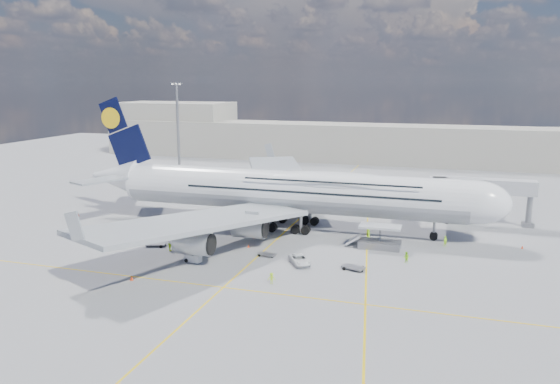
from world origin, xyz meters
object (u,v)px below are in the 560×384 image
(dolly_row_a, at_px, (187,243))
(crew_wing, at_px, (170,245))
(dolly_nose_near, at_px, (267,254))
(dolly_back, at_px, (136,227))
(jet_bridge, at_px, (465,189))
(cone_wing_right_outer, at_px, (132,278))
(dolly_row_c, at_px, (156,244))
(cone_nose, at_px, (522,247))
(catering_truck_outer, at_px, (265,187))
(crew_loader, at_px, (406,258))
(airliner, at_px, (291,191))
(light_mast, at_px, (178,131))
(catering_truck_inner, at_px, (298,195))
(cone_wing_left_outer, at_px, (248,192))
(crew_nose, at_px, (445,241))
(cone_wing_right_inner, at_px, (248,246))
(baggage_tug, at_px, (193,258))
(crew_tug, at_px, (272,278))
(crew_van, at_px, (368,234))
(dolly_row_b, at_px, (205,236))
(dolly_nose_far, at_px, (353,267))
(cone_tail, at_px, (78,215))
(cargo_loader, at_px, (379,240))
(service_van, at_px, (299,260))

(dolly_row_a, bearing_deg, crew_wing, -137.62)
(dolly_nose_near, bearing_deg, dolly_back, 173.88)
(jet_bridge, relative_size, crew_wing, 10.72)
(dolly_nose_near, distance_m, cone_wing_right_outer, 20.38)
(dolly_row_c, relative_size, cone_nose, 7.08)
(dolly_back, distance_m, crew_wing, 15.43)
(catering_truck_outer, xyz_separation_m, crew_loader, (34.75, -38.80, -1.00))
(jet_bridge, xyz_separation_m, crew_wing, (-43.72, -29.33, -5.97))
(dolly_row_a, distance_m, dolly_row_c, 5.50)
(airliner, xyz_separation_m, light_mast, (-40.26, 35.00, 6.34))
(catering_truck_inner, distance_m, cone_wing_left_outer, 15.75)
(crew_nose, relative_size, crew_loader, 1.01)
(cone_nose, bearing_deg, cone_wing_right_inner, -163.33)
(baggage_tug, xyz_separation_m, cone_wing_right_inner, (5.26, 8.90, -0.41))
(crew_tug, bearing_deg, airliner, 83.28)
(crew_nose, distance_m, cone_wing_left_outer, 53.82)
(crew_wing, distance_m, crew_tug, 21.26)
(catering_truck_inner, height_order, crew_loader, catering_truck_inner)
(light_mast, bearing_deg, crew_van, -34.79)
(crew_tug, bearing_deg, cone_wing_right_inner, 103.55)
(jet_bridge, relative_size, catering_truck_outer, 2.73)
(dolly_nose_near, height_order, crew_tug, crew_tug)
(crew_van, bearing_deg, dolly_row_c, 105.74)
(dolly_row_a, bearing_deg, cone_nose, 20.86)
(crew_loader, distance_m, cone_nose, 21.10)
(dolly_row_b, height_order, dolly_nose_near, dolly_row_b)
(dolly_row_b, bearing_deg, dolly_nose_far, -10.16)
(cone_wing_right_outer, bearing_deg, crew_nose, 35.37)
(cone_tail, bearing_deg, dolly_nose_near, -15.92)
(catering_truck_outer, distance_m, crew_tug, 55.67)
(crew_van, distance_m, cone_tail, 56.24)
(dolly_row_c, relative_size, crew_van, 1.82)
(cone_wing_right_outer, bearing_deg, baggage_tug, 63.90)
(dolly_nose_far, relative_size, crew_van, 1.84)
(dolly_back, height_order, crew_wing, crew_wing)
(crew_loader, bearing_deg, dolly_row_c, -131.72)
(baggage_tug, bearing_deg, crew_van, 48.99)
(dolly_row_c, xyz_separation_m, cone_wing_right_outer, (4.67, -14.39, -0.05))
(catering_truck_outer, relative_size, cone_nose, 14.22)
(baggage_tug, bearing_deg, dolly_row_b, 115.89)
(dolly_row_b, bearing_deg, cone_wing_right_inner, -11.08)
(light_mast, xyz_separation_m, cone_wing_left_outer, (22.14, -8.30, -12.96))
(cargo_loader, height_order, dolly_row_a, cargo_loader)
(light_mast, distance_m, baggage_tug, 66.57)
(light_mast, height_order, dolly_row_c, light_mast)
(dolly_row_c, xyz_separation_m, crew_van, (31.88, 13.93, 0.59))
(dolly_row_a, relative_size, cone_nose, 5.71)
(catering_truck_outer, distance_m, service_van, 48.31)
(cone_wing_left_outer, bearing_deg, crew_loader, -45.45)
(airliner, relative_size, baggage_tug, 30.66)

